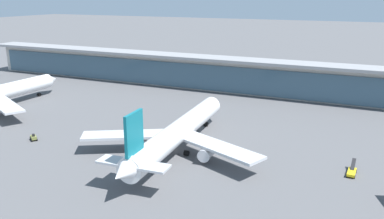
# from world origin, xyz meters

# --- Properties ---
(ground_plane) EXTENTS (1200.00, 1200.00, 0.00)m
(ground_plane) POSITION_xyz_m (0.00, 0.00, 0.00)
(ground_plane) COLOR #515154
(airliner_centre_stand) EXTENTS (51.31, 66.87, 17.80)m
(airliner_centre_stand) POSITION_xyz_m (2.15, -1.24, 5.60)
(airliner_centre_stand) COLOR white
(airliner_centre_stand) RESTS_ON ground
(service_truck_mid_apron_olive) EXTENTS (3.32, 3.04, 2.05)m
(service_truck_mid_apron_olive) POSITION_xyz_m (-40.80, -11.02, 0.87)
(service_truck_mid_apron_olive) COLOR olive
(service_truck_mid_apron_olive) RESTS_ON ground
(service_truck_by_tail_yellow) EXTENTS (2.08, 6.85, 2.70)m
(service_truck_by_tail_yellow) POSITION_xyz_m (46.71, 3.18, 0.81)
(service_truck_by_tail_yellow) COLOR yellow
(service_truck_by_tail_yellow) RESTS_ON ground
(terminal_building) EXTENTS (287.02, 12.80, 15.20)m
(terminal_building) POSITION_xyz_m (0.00, 72.07, 7.87)
(terminal_building) COLOR beige
(terminal_building) RESTS_ON ground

